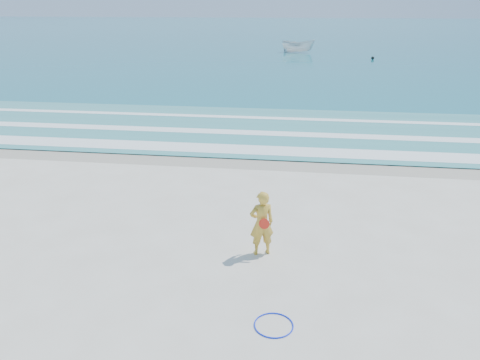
# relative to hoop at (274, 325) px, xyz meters

# --- Properties ---
(ground) EXTENTS (400.00, 400.00, 0.00)m
(ground) POSITION_rel_hoop_xyz_m (-2.04, 1.62, -0.01)
(ground) COLOR silver
(ground) RESTS_ON ground
(wet_sand) EXTENTS (400.00, 2.40, 0.00)m
(wet_sand) POSITION_rel_hoop_xyz_m (-2.04, 10.62, -0.01)
(wet_sand) COLOR #B2A893
(wet_sand) RESTS_ON ground
(ocean) EXTENTS (400.00, 190.00, 0.04)m
(ocean) POSITION_rel_hoop_xyz_m (-2.04, 106.62, 0.01)
(ocean) COLOR #19727F
(ocean) RESTS_ON ground
(shallow) EXTENTS (400.00, 10.00, 0.01)m
(shallow) POSITION_rel_hoop_xyz_m (-2.04, 15.62, 0.03)
(shallow) COLOR #59B7AD
(shallow) RESTS_ON ocean
(foam_near) EXTENTS (400.00, 1.40, 0.01)m
(foam_near) POSITION_rel_hoop_xyz_m (-2.04, 11.92, 0.04)
(foam_near) COLOR white
(foam_near) RESTS_ON shallow
(foam_mid) EXTENTS (400.00, 0.90, 0.01)m
(foam_mid) POSITION_rel_hoop_xyz_m (-2.04, 14.82, 0.04)
(foam_mid) COLOR white
(foam_mid) RESTS_ON shallow
(foam_far) EXTENTS (400.00, 0.60, 0.01)m
(foam_far) POSITION_rel_hoop_xyz_m (-2.04, 18.12, 0.04)
(foam_far) COLOR white
(foam_far) RESTS_ON shallow
(hoop) EXTENTS (0.98, 0.98, 0.03)m
(hoop) POSITION_rel_hoop_xyz_m (0.00, 0.00, 0.00)
(hoop) COLOR #0C28E3
(hoop) RESTS_ON ground
(boat) EXTENTS (4.33, 1.85, 1.64)m
(boat) POSITION_rel_hoop_xyz_m (-0.66, 55.68, 0.84)
(boat) COLOR silver
(boat) RESTS_ON ocean
(buoy) EXTENTS (0.36, 0.36, 0.36)m
(buoy) POSITION_rel_hoop_xyz_m (8.02, 48.69, 0.21)
(buoy) COLOR black
(buoy) RESTS_ON ocean
(woman) EXTENTS (0.75, 0.61, 1.76)m
(woman) POSITION_rel_hoop_xyz_m (-0.53, 2.92, 0.86)
(woman) COLOR gold
(woman) RESTS_ON ground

